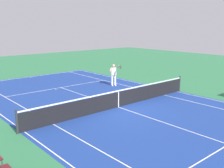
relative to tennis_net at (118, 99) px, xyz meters
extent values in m
plane|color=#2D7247|center=(0.00, 0.00, -0.49)|extent=(60.00, 60.00, 0.00)
cube|color=navy|center=(0.00, 0.00, -0.49)|extent=(24.20, 11.40, 0.00)
cube|color=white|center=(11.90, 0.00, -0.49)|extent=(0.05, 11.00, 0.01)
cube|color=white|center=(0.00, -5.50, -0.49)|extent=(23.80, 0.05, 0.01)
cube|color=white|center=(0.00, 5.50, -0.49)|extent=(23.80, 0.05, 0.01)
cube|color=white|center=(0.00, -4.11, -0.49)|extent=(23.80, 0.05, 0.01)
cube|color=white|center=(0.00, 4.11, -0.49)|extent=(23.80, 0.05, 0.01)
cube|color=white|center=(6.40, 0.00, -0.49)|extent=(0.05, 8.22, 0.01)
cube|color=white|center=(0.00, 0.00, -0.49)|extent=(12.80, 0.05, 0.01)
cube|color=white|center=(11.75, 0.00, -0.49)|extent=(0.30, 0.05, 0.01)
cylinder|color=#2D2D33|center=(0.00, -5.80, 0.05)|extent=(0.10, 0.10, 1.08)
cylinder|color=#2D2D33|center=(0.00, 5.80, 0.05)|extent=(0.10, 0.10, 1.08)
cube|color=black|center=(0.00, 0.00, -0.05)|extent=(0.02, 11.60, 0.88)
cube|color=white|center=(0.00, 0.00, 0.46)|extent=(0.04, 11.60, 0.06)
cube|color=white|center=(0.00, 0.00, -0.05)|extent=(0.04, 0.06, 0.88)
cylinder|color=white|center=(4.43, -3.35, -0.04)|extent=(0.15, 0.15, 0.74)
cube|color=white|center=(4.37, -3.32, -0.45)|extent=(0.30, 0.23, 0.09)
cylinder|color=white|center=(4.31, -3.56, -0.04)|extent=(0.15, 0.15, 0.74)
cube|color=white|center=(4.26, -3.53, -0.45)|extent=(0.30, 0.23, 0.09)
cube|color=white|center=(4.37, -3.45, 0.61)|extent=(0.39, 0.45, 0.56)
sphere|color=#DBAA84|center=(4.37, -3.45, 1.04)|extent=(0.23, 0.23, 0.23)
cylinder|color=#DBAA84|center=(4.35, -3.13, 0.74)|extent=(0.34, 0.36, 0.26)
cylinder|color=#DBAA84|center=(4.08, -3.62, 0.94)|extent=(0.43, 0.16, 0.30)
cylinder|color=#232326|center=(3.78, -3.52, 1.05)|extent=(0.26, 0.16, 0.04)
torus|color=#232326|center=(3.52, -3.39, 1.05)|extent=(0.29, 0.17, 0.31)
cylinder|color=#C6D84C|center=(3.52, -3.39, 1.05)|extent=(0.24, 0.13, 0.27)
sphere|color=#CCE01E|center=(5.99, 0.64, -0.46)|extent=(0.07, 0.07, 0.07)
cylinder|color=#38383D|center=(-2.73, 7.36, -0.27)|extent=(0.04, 0.04, 0.44)
camera|label=1|loc=(-10.69, 9.69, 4.04)|focal=42.64mm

